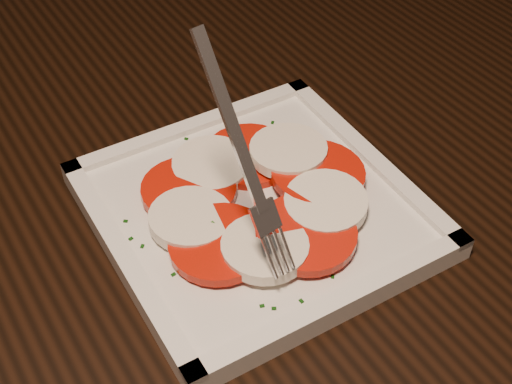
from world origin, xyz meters
name	(u,v)px	position (x,y,z in m)	size (l,w,h in m)	color
table	(150,244)	(0.26, 0.12, 0.65)	(1.27, 0.91, 0.75)	black
chair	(65,1)	(0.35, 0.83, 0.53)	(0.42, 0.42, 0.93)	black
plate	(256,211)	(0.33, 0.02, 0.76)	(0.25, 0.25, 0.01)	silver
caprese_salad	(256,197)	(0.33, 0.02, 0.77)	(0.21, 0.21, 0.02)	#C20F04
fork	(232,147)	(0.29, -0.01, 0.86)	(0.04, 0.10, 0.16)	white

